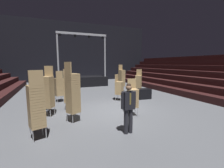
# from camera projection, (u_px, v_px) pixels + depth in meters

# --- Properties ---
(ground_plane) EXTENTS (22.00, 30.00, 0.10)m
(ground_plane) POSITION_uv_depth(u_px,v_px,m) (116.00, 111.00, 7.96)
(ground_plane) COLOR #515459
(arena_end_wall) EXTENTS (22.00, 0.30, 8.00)m
(arena_end_wall) POSITION_uv_depth(u_px,v_px,m) (73.00, 52.00, 21.21)
(arena_end_wall) COLOR black
(arena_end_wall) RESTS_ON ground_plane
(bleacher_bank_right) EXTENTS (5.25, 24.00, 3.15)m
(bleacher_bank_right) POSITION_uv_depth(u_px,v_px,m) (211.00, 74.00, 11.76)
(bleacher_bank_right) COLOR black
(bleacher_bank_right) RESTS_ON ground_plane
(stage_riser) EXTENTS (5.23, 2.63, 5.39)m
(stage_riser) POSITION_uv_depth(u_px,v_px,m) (81.00, 80.00, 16.60)
(stage_riser) COLOR black
(stage_riser) RESTS_ON ground_plane
(man_with_tie) EXTENTS (0.57, 0.25, 1.76)m
(man_with_tie) POSITION_uv_depth(u_px,v_px,m) (129.00, 105.00, 5.20)
(man_with_tie) COLOR black
(man_with_tie) RESTS_ON ground_plane
(chair_stack_front_left) EXTENTS (0.55, 0.55, 2.22)m
(chair_stack_front_left) POSITION_uv_depth(u_px,v_px,m) (36.00, 105.00, 4.78)
(chair_stack_front_left) COLOR #B2B5BA
(chair_stack_front_left) RESTS_ON ground_plane
(chair_stack_front_right) EXTENTS (0.60, 0.60, 2.31)m
(chair_stack_front_right) POSITION_uv_depth(u_px,v_px,m) (48.00, 91.00, 6.94)
(chair_stack_front_right) COLOR #B2B5BA
(chair_stack_front_right) RESTS_ON ground_plane
(chair_stack_mid_left) EXTENTS (0.55, 0.55, 2.14)m
(chair_stack_mid_left) POSITION_uv_depth(u_px,v_px,m) (69.00, 89.00, 7.96)
(chair_stack_mid_left) COLOR #B2B5BA
(chair_stack_mid_left) RESTS_ON ground_plane
(chair_stack_mid_right) EXTENTS (0.62, 0.62, 1.71)m
(chair_stack_mid_right) POSITION_uv_depth(u_px,v_px,m) (119.00, 87.00, 9.96)
(chair_stack_mid_right) COLOR #B2B5BA
(chair_stack_mid_right) RESTS_ON ground_plane
(chair_stack_mid_centre) EXTENTS (0.62, 0.62, 1.96)m
(chair_stack_mid_centre) POSITION_uv_depth(u_px,v_px,m) (138.00, 82.00, 11.77)
(chair_stack_mid_centre) COLOR #B2B5BA
(chair_stack_mid_centre) RESTS_ON ground_plane
(chair_stack_rear_left) EXTENTS (0.52, 0.52, 1.71)m
(chair_stack_rear_left) POSITION_uv_depth(u_px,v_px,m) (133.00, 97.00, 7.08)
(chair_stack_rear_left) COLOR #B2B5BA
(chair_stack_rear_left) RESTS_ON ground_plane
(chair_stack_rear_right) EXTENTS (0.54, 0.54, 1.96)m
(chair_stack_rear_right) POSITION_uv_depth(u_px,v_px,m) (59.00, 86.00, 9.55)
(chair_stack_rear_right) COLOR #B2B5BA
(chair_stack_rear_right) RESTS_ON ground_plane
(chair_stack_rear_centre) EXTENTS (0.50, 0.50, 1.88)m
(chair_stack_rear_centre) POSITION_uv_depth(u_px,v_px,m) (43.00, 92.00, 7.89)
(chair_stack_rear_centre) COLOR #B2B5BA
(chair_stack_rear_centre) RESTS_ON ground_plane
(chair_stack_aisle_left) EXTENTS (0.54, 0.54, 2.31)m
(chair_stack_aisle_left) POSITION_uv_depth(u_px,v_px,m) (122.00, 78.00, 13.53)
(chair_stack_aisle_left) COLOR #B2B5BA
(chair_stack_aisle_left) RESTS_ON ground_plane
(chair_stack_aisle_right) EXTENTS (0.60, 0.60, 2.48)m
(chair_stack_aisle_right) POSITION_uv_depth(u_px,v_px,m) (73.00, 93.00, 6.20)
(chair_stack_aisle_right) COLOR #B2B5BA
(chair_stack_aisle_right) RESTS_ON ground_plane
(equipment_road_case) EXTENTS (0.94, 0.67, 0.68)m
(equipment_road_case) POSITION_uv_depth(u_px,v_px,m) (144.00, 94.00, 10.51)
(equipment_road_case) COLOR black
(equipment_road_case) RESTS_ON ground_plane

